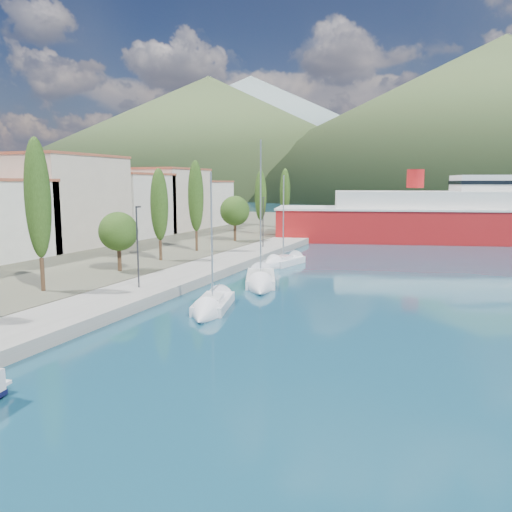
% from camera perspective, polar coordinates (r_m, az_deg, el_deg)
% --- Properties ---
extents(ground, '(1400.00, 1400.00, 0.00)m').
position_cam_1_polar(ground, '(138.75, 16.55, 4.46)').
color(ground, navy).
extents(quay, '(5.00, 88.00, 0.80)m').
position_cam_1_polar(quay, '(49.67, -4.50, -1.12)').
color(quay, gray).
rests_on(quay, ground).
extents(land_strip, '(70.00, 148.00, 0.70)m').
position_cam_1_polar(land_strip, '(80.89, -26.01, 1.68)').
color(land_strip, '#565644').
rests_on(land_strip, ground).
extents(town_buildings, '(9.20, 69.20, 11.30)m').
position_cam_1_polar(town_buildings, '(70.83, -17.50, 5.55)').
color(town_buildings, beige).
rests_on(town_buildings, land_strip).
extents(tree_row, '(4.02, 65.80, 11.10)m').
position_cam_1_polar(tree_row, '(57.44, -7.25, 5.68)').
color(tree_row, '#47301E').
rests_on(tree_row, land_strip).
extents(lamp_posts, '(0.15, 48.58, 6.06)m').
position_cam_1_polar(lamp_posts, '(39.00, -12.29, 1.59)').
color(lamp_posts, '#2D2D33').
rests_on(lamp_posts, quay).
extents(sailboat_near, '(3.78, 7.31, 10.07)m').
position_cam_1_polar(sailboat_near, '(32.98, -5.49, -6.20)').
color(sailboat_near, silver).
rests_on(sailboat_near, ground).
extents(sailboat_mid, '(5.45, 9.30, 13.02)m').
position_cam_1_polar(sailboat_mid, '(41.05, 0.51, -3.22)').
color(sailboat_mid, silver).
rests_on(sailboat_mid, ground).
extents(sailboat_far, '(3.67, 7.27, 10.22)m').
position_cam_1_polar(sailboat_far, '(51.33, 2.32, -0.92)').
color(sailboat_far, silver).
rests_on(sailboat_far, ground).
extents(ferry, '(57.08, 25.06, 11.10)m').
position_cam_1_polar(ferry, '(79.78, 23.20, 3.95)').
color(ferry, '#AF1617').
rests_on(ferry, ground).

